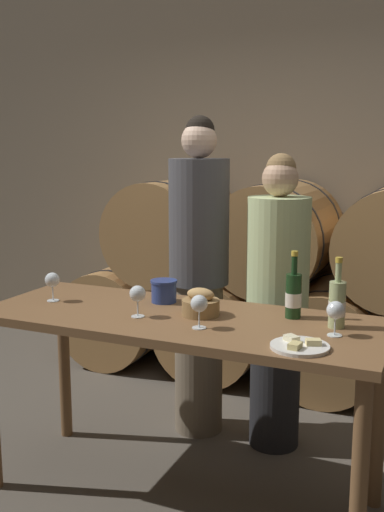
% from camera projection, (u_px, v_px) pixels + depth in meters
% --- Properties ---
extents(ground_plane, '(10.00, 10.00, 0.00)m').
position_uv_depth(ground_plane, '(180.00, 495.00, 2.85)').
color(ground_plane, '#564F44').
extents(stone_wall_back, '(10.00, 0.12, 3.20)m').
position_uv_depth(stone_wall_back, '(302.00, 152.00, 4.57)').
color(stone_wall_back, gray).
rests_on(stone_wall_back, ground_plane).
extents(barrel_stack, '(3.16, 0.93, 1.41)m').
position_uv_depth(barrel_stack, '(278.00, 289.00, 4.21)').
color(barrel_stack, '#A87A47').
rests_on(barrel_stack, ground_plane).
extents(tasting_table, '(1.83, 0.71, 0.89)m').
position_uv_depth(tasting_table, '(180.00, 340.00, 2.71)').
color(tasting_table, brown).
rests_on(tasting_table, ground_plane).
extents(person_left, '(0.34, 0.34, 1.80)m').
position_uv_depth(person_left, '(199.00, 275.00, 3.37)').
color(person_left, '#756651').
rests_on(person_left, ground_plane).
extents(person_right, '(0.33, 0.33, 1.60)m').
position_uv_depth(person_right, '(277.00, 302.00, 3.21)').
color(person_right, '#232326').
rests_on(person_right, ground_plane).
extents(wine_bottle_red, '(0.07, 0.07, 0.30)m').
position_uv_depth(wine_bottle_red, '(293.00, 295.00, 2.64)').
color(wine_bottle_red, '#193819').
rests_on(wine_bottle_red, tasting_table).
extents(wine_bottle_white, '(0.07, 0.07, 0.30)m').
position_uv_depth(wine_bottle_white, '(337.00, 304.00, 2.50)').
color(wine_bottle_white, '#ADBC7F').
rests_on(wine_bottle_white, tasting_table).
extents(blue_crock, '(0.13, 0.13, 0.11)m').
position_uv_depth(blue_crock, '(164.00, 290.00, 2.92)').
color(blue_crock, navy).
rests_on(blue_crock, tasting_table).
extents(bread_basket, '(0.17, 0.17, 0.13)m').
position_uv_depth(bread_basket, '(201.00, 305.00, 2.69)').
color(bread_basket, olive).
rests_on(bread_basket, tasting_table).
extents(cheese_plate, '(0.22, 0.22, 0.04)m').
position_uv_depth(cheese_plate, '(300.00, 346.00, 2.25)').
color(cheese_plate, white).
rests_on(cheese_plate, tasting_table).
extents(wine_glass_far_left, '(0.07, 0.07, 0.14)m').
position_uv_depth(wine_glass_far_left, '(52.00, 281.00, 2.93)').
color(wine_glass_far_left, white).
rests_on(wine_glass_far_left, tasting_table).
extents(wine_glass_left, '(0.07, 0.07, 0.14)m').
position_uv_depth(wine_glass_left, '(138.00, 294.00, 2.66)').
color(wine_glass_left, white).
rests_on(wine_glass_left, tasting_table).
extents(wine_glass_center, '(0.07, 0.07, 0.14)m').
position_uv_depth(wine_glass_center, '(199.00, 304.00, 2.49)').
color(wine_glass_center, white).
rests_on(wine_glass_center, tasting_table).
extents(wine_glass_right, '(0.07, 0.07, 0.14)m').
position_uv_depth(wine_glass_right, '(336.00, 311.00, 2.39)').
color(wine_glass_right, white).
rests_on(wine_glass_right, tasting_table).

